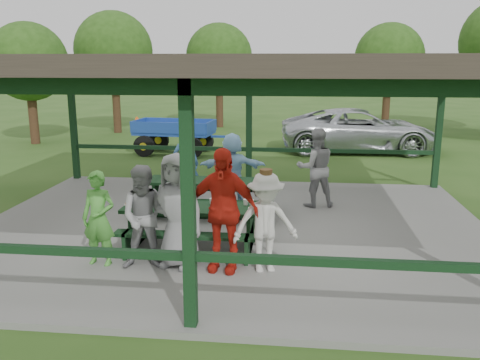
# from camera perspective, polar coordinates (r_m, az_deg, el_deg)

# --- Properties ---
(ground) EXTENTS (90.00, 90.00, 0.00)m
(ground) POSITION_cam_1_polar(r_m,az_deg,el_deg) (10.01, -1.05, -5.86)
(ground) COLOR #2A4C18
(ground) RESTS_ON ground
(concrete_slab) EXTENTS (10.00, 8.00, 0.10)m
(concrete_slab) POSITION_cam_1_polar(r_m,az_deg,el_deg) (10.00, -1.05, -5.59)
(concrete_slab) COLOR slate
(concrete_slab) RESTS_ON ground
(pavilion_structure) EXTENTS (10.60, 8.60, 3.24)m
(pavilion_structure) POSITION_cam_1_polar(r_m,az_deg,el_deg) (9.46, -1.13, 12.59)
(pavilion_structure) COLOR black
(pavilion_structure) RESTS_ON concrete_slab
(picnic_table_near) EXTENTS (2.35, 1.39, 0.75)m
(picnic_table_near) POSITION_cam_1_polar(r_m,az_deg,el_deg) (8.79, -5.36, -4.75)
(picnic_table_near) COLOR black
(picnic_table_near) RESTS_ON concrete_slab
(picnic_table_far) EXTENTS (2.66, 1.39, 0.75)m
(picnic_table_far) POSITION_cam_1_polar(r_m,az_deg,el_deg) (10.67, -3.23, -1.43)
(picnic_table_far) COLOR black
(picnic_table_far) RESTS_ON concrete_slab
(table_setting) EXTENTS (2.37, 0.45, 0.10)m
(table_setting) POSITION_cam_1_polar(r_m,az_deg,el_deg) (8.71, -4.56, -2.72)
(table_setting) COLOR white
(table_setting) RESTS_ON picnic_table_near
(contestant_green) EXTENTS (0.59, 0.43, 1.51)m
(contestant_green) POSITION_cam_1_polar(r_m,az_deg,el_deg) (8.31, -15.58, -4.17)
(contestant_green) COLOR green
(contestant_green) RESTS_ON concrete_slab
(contestant_grey_left) EXTENTS (0.89, 0.74, 1.64)m
(contestant_grey_left) POSITION_cam_1_polar(r_m,az_deg,el_deg) (7.97, -10.51, -4.16)
(contestant_grey_left) COLOR gray
(contestant_grey_left) RESTS_ON concrete_slab
(contestant_grey_mid) EXTENTS (1.01, 0.80, 1.82)m
(contestant_grey_mid) POSITION_cam_1_polar(r_m,az_deg,el_deg) (7.94, -7.04, -3.43)
(contestant_grey_mid) COLOR gray
(contestant_grey_mid) RESTS_ON concrete_slab
(contestant_red) EXTENTS (1.19, 0.65, 1.93)m
(contestant_red) POSITION_cam_1_polar(r_m,az_deg,el_deg) (7.73, -2.00, -3.38)
(contestant_red) COLOR red
(contestant_red) RESTS_ON concrete_slab
(contestant_white_fedora) EXTENTS (1.13, 0.84, 1.61)m
(contestant_white_fedora) POSITION_cam_1_polar(r_m,az_deg,el_deg) (7.74, 2.87, -4.79)
(contestant_white_fedora) COLOR silver
(contestant_white_fedora) RESTS_ON concrete_slab
(spectator_lblue) EXTENTS (1.54, 0.61, 1.63)m
(spectator_lblue) POSITION_cam_1_polar(r_m,az_deg,el_deg) (11.45, -0.87, 1.32)
(spectator_lblue) COLOR #98C8EB
(spectator_lblue) RESTS_ON concrete_slab
(spectator_blue) EXTENTS (0.60, 0.39, 1.63)m
(spectator_blue) POSITION_cam_1_polar(r_m,az_deg,el_deg) (11.98, -6.08, 1.80)
(spectator_blue) COLOR teal
(spectator_blue) RESTS_ON concrete_slab
(spectator_grey) EXTENTS (0.98, 0.84, 1.75)m
(spectator_grey) POSITION_cam_1_polar(r_m,az_deg,el_deg) (11.33, 8.49, 1.39)
(spectator_grey) COLOR gray
(spectator_grey) RESTS_ON concrete_slab
(pickup_truck) EXTENTS (5.81, 2.89, 1.58)m
(pickup_truck) POSITION_cam_1_polar(r_m,az_deg,el_deg) (19.27, 13.25, 5.46)
(pickup_truck) COLOR silver
(pickup_truck) RESTS_ON ground
(farm_trailer) EXTENTS (3.78, 1.87, 1.31)m
(farm_trailer) POSITION_cam_1_polar(r_m,az_deg,el_deg) (18.44, -7.35, 4.92)
(farm_trailer) COLOR navy
(farm_trailer) RESTS_ON ground
(tree_far_left) EXTENTS (3.52, 3.52, 5.51)m
(tree_far_left) POSITION_cam_1_polar(r_m,az_deg,el_deg) (24.48, -14.01, 13.88)
(tree_far_left) COLOR #372016
(tree_far_left) RESTS_ON ground
(tree_left) EXTENTS (3.28, 3.28, 5.12)m
(tree_left) POSITION_cam_1_polar(r_m,az_deg,el_deg) (25.85, -2.36, 13.61)
(tree_left) COLOR #372016
(tree_left) RESTS_ON ground
(tree_mid) EXTENTS (3.23, 3.23, 5.05)m
(tree_mid) POSITION_cam_1_polar(r_m,az_deg,el_deg) (25.58, 16.40, 13.00)
(tree_mid) COLOR #372016
(tree_mid) RESTS_ON ground
(tree_edge_left) EXTENTS (3.07, 3.07, 4.79)m
(tree_edge_left) POSITION_cam_1_polar(r_m,az_deg,el_deg) (22.09, -22.68, 12.12)
(tree_edge_left) COLOR #372016
(tree_edge_left) RESTS_ON ground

